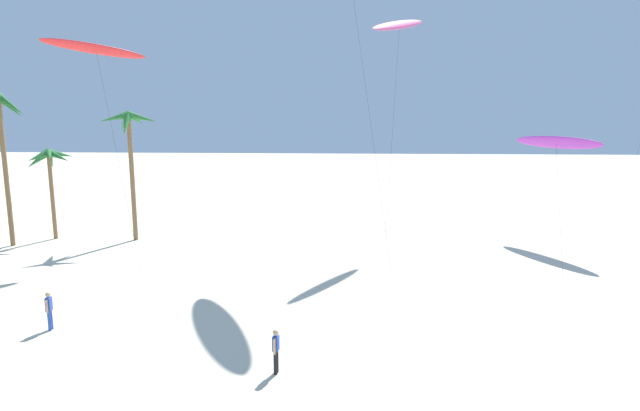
# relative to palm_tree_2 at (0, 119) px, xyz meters

# --- Properties ---
(palm_tree_2) EXTENTS (3.67, 4.04, 10.91)m
(palm_tree_2) POSITION_rel_palm_tree_2_xyz_m (0.00, 0.00, 0.00)
(palm_tree_2) COLOR olive
(palm_tree_2) RESTS_ON ground
(palm_tree_3) EXTENTS (3.65, 3.53, 6.90)m
(palm_tree_3) POSITION_rel_palm_tree_2_xyz_m (1.81, 2.28, -3.13)
(palm_tree_3) COLOR olive
(palm_tree_3) RESTS_ON ground
(palm_tree_4) EXTENTS (3.82, 3.88, 9.66)m
(palm_tree_4) POSITION_rel_palm_tree_2_xyz_m (8.14, 2.41, -1.11)
(palm_tree_4) COLOR olive
(palm_tree_4) RESTS_ON ground
(flying_kite_3) EXTENTS (4.90, 8.03, 17.08)m
(flying_kite_3) POSITION_rel_palm_tree_2_xyz_m (27.82, 4.24, 6.71)
(flying_kite_3) COLOR #EA5193
(flying_kite_3) RESTS_ON ground
(flying_kite_4) EXTENTS (6.28, 6.61, 14.13)m
(flying_kite_4) POSITION_rel_palm_tree_2_xyz_m (7.82, -1.05, 4.48)
(flying_kite_4) COLOR red
(flying_kite_4) RESTS_ON ground
(flying_kite_5) EXTENTS (5.16, 13.70, 7.97)m
(flying_kite_5) POSITION_rel_palm_tree_2_xyz_m (39.36, 4.11, -1.66)
(flying_kite_5) COLOR purple
(flying_kite_5) RESTS_ON ground
(person_mid_field) EXTENTS (0.25, 0.50, 1.69)m
(person_mid_field) POSITION_rel_palm_tree_2_xyz_m (11.73, -14.19, -8.12)
(person_mid_field) COLOR #284CA3
(person_mid_field) RESTS_ON ground
(person_far_watcher) EXTENTS (0.23, 0.51, 1.64)m
(person_far_watcher) POSITION_rel_palm_tree_2_xyz_m (22.00, -17.25, -8.15)
(person_far_watcher) COLOR black
(person_far_watcher) RESTS_ON ground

